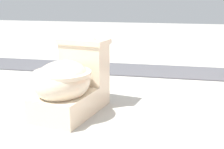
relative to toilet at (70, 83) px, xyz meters
name	(u,v)px	position (x,y,z in m)	size (l,w,h in m)	color
ground_plane	(95,106)	(-0.16, 0.13, -0.22)	(14.00, 14.00, 0.00)	#A8A59E
gravel_strip	(167,71)	(-1.36, 0.63, -0.21)	(0.56, 8.00, 0.01)	#4C4C51
toilet	(70,83)	(0.00, 0.00, 0.00)	(0.69, 0.49, 0.52)	beige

